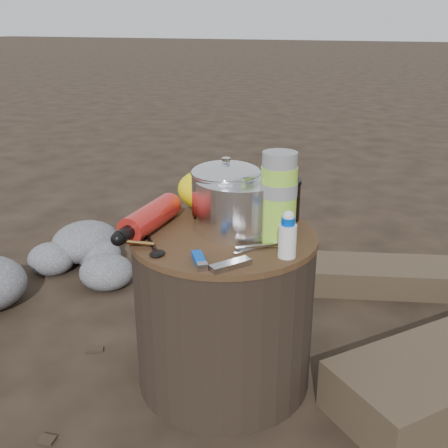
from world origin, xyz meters
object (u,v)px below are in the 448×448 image
at_px(stump, 224,309).
at_px(travel_mug, 286,200).
at_px(camping_pot, 226,195).
at_px(fuel_bottle, 150,218).
at_px(thermos, 278,198).

bearing_deg(stump, travel_mug, 56.61).
distance_m(stump, camping_pot, 0.32).
bearing_deg(fuel_bottle, stump, 12.69).
height_order(stump, fuel_bottle, fuel_bottle).
height_order(stump, thermos, thermos).
xyz_separation_m(stump, fuel_bottle, (-0.19, -0.05, 0.26)).
distance_m(stump, travel_mug, 0.35).
relative_size(stump, thermos, 2.16).
bearing_deg(travel_mug, thermos, -80.46).
height_order(stump, travel_mug, travel_mug).
relative_size(camping_pot, fuel_bottle, 0.62).
height_order(camping_pot, thermos, thermos).
relative_size(camping_pot, travel_mug, 1.60).
bearing_deg(travel_mug, fuel_bottle, -143.67).
bearing_deg(thermos, stump, -173.05).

